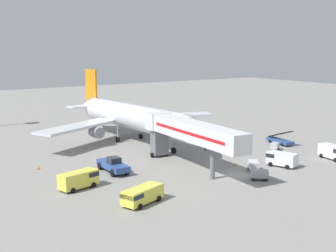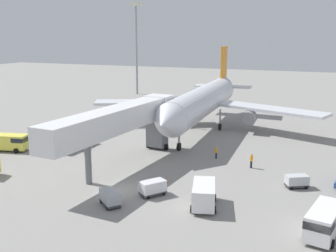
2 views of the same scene
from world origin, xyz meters
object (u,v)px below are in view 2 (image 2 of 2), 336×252
(service_van_mid_center, at_px, (10,142))
(jet_bridge, at_px, (122,120))
(apron_light_mast, at_px, (136,30))
(pushback_tug, at_px, (73,141))
(baggage_cart_mid_right, at_px, (110,198))
(baggage_cart_far_left, at_px, (153,187))
(service_van_rear_left, at_px, (204,193))
(baggage_cart_outer_right, at_px, (297,181))
(service_van_far_right, at_px, (324,221))
(safety_cone_bravo, at_px, (166,180))
(ground_crew_worker_foreground, at_px, (216,152))
(airplane_at_gate, at_px, (204,101))
(ground_crew_worker_midground, at_px, (251,160))
(safety_cone_charlie, at_px, (58,129))

(service_van_mid_center, bearing_deg, jet_bridge, 0.74)
(apron_light_mast, bearing_deg, pushback_tug, -72.32)
(baggage_cart_mid_right, distance_m, baggage_cart_far_left, 4.56)
(jet_bridge, height_order, baggage_cart_mid_right, jet_bridge)
(service_van_rear_left, relative_size, baggage_cart_outer_right, 1.92)
(service_van_far_right, distance_m, baggage_cart_mid_right, 18.43)
(safety_cone_bravo, height_order, apron_light_mast, apron_light_mast)
(baggage_cart_far_left, xyz_separation_m, safety_cone_bravo, (-0.16, 3.75, -0.57))
(baggage_cart_far_left, bearing_deg, safety_cone_bravo, 92.48)
(service_van_far_right, xyz_separation_m, service_van_mid_center, (-40.34, 9.10, -0.03))
(service_van_mid_center, relative_size, ground_crew_worker_foreground, 3.46)
(service_van_far_right, relative_size, service_van_mid_center, 0.97)
(airplane_at_gate, xyz_separation_m, ground_crew_worker_midground, (11.41, -16.82, -3.94))
(service_van_far_right, distance_m, safety_cone_bravo, 17.10)
(jet_bridge, relative_size, apron_light_mast, 1.01)
(service_van_far_right, bearing_deg, baggage_cart_outer_right, 106.50)
(pushback_tug, bearing_deg, airplane_at_gate, 53.57)
(apron_light_mast, bearing_deg, service_van_far_right, -52.56)
(baggage_cart_far_left, xyz_separation_m, safety_cone_charlie, (-25.93, 18.85, -0.55))
(baggage_cart_outer_right, relative_size, ground_crew_worker_midground, 1.44)
(baggage_cart_far_left, relative_size, safety_cone_charlie, 5.08)
(baggage_cart_mid_right, bearing_deg, safety_cone_bravo, 71.90)
(service_van_far_right, distance_m, ground_crew_worker_midground, 16.88)
(safety_cone_bravo, bearing_deg, jet_bridge, 155.49)
(baggage_cart_outer_right, xyz_separation_m, safety_cone_charlie, (-38.72, 11.21, -0.47))
(ground_crew_worker_foreground, bearing_deg, pushback_tug, -171.27)
(ground_crew_worker_midground, xyz_separation_m, safety_cone_charlie, (-33.11, 6.71, -0.66))
(ground_crew_worker_foreground, bearing_deg, service_van_far_right, -50.91)
(airplane_at_gate, height_order, apron_light_mast, apron_light_mast)
(ground_crew_worker_foreground, bearing_deg, service_van_mid_center, -164.46)
(service_van_far_right, distance_m, baggage_cart_outer_right, 10.47)
(baggage_cart_far_left, distance_m, safety_cone_charlie, 32.06)
(safety_cone_charlie, bearing_deg, ground_crew_worker_foreground, -9.39)
(safety_cone_charlie, bearing_deg, ground_crew_worker_midground, -11.46)
(service_van_mid_center, distance_m, apron_light_mast, 58.15)
(airplane_at_gate, relative_size, pushback_tug, 5.76)
(airplane_at_gate, bearing_deg, baggage_cart_mid_right, -87.16)
(airplane_at_gate, xyz_separation_m, baggage_cart_mid_right, (1.62, -32.69, -4.09))
(baggage_cart_mid_right, relative_size, safety_cone_charlie, 4.83)
(pushback_tug, xyz_separation_m, ground_crew_worker_midground, (24.55, 0.98, -0.13))
(service_van_far_right, xyz_separation_m, ground_crew_worker_foreground, (-13.46, 16.57, -0.46))
(service_van_far_right, relative_size, baggage_cart_mid_right, 2.03)
(service_van_rear_left, xyz_separation_m, safety_cone_bravo, (-5.55, 4.22, -0.98))
(airplane_at_gate, xyz_separation_m, jet_bridge, (-2.90, -22.03, 0.74))
(pushback_tug, xyz_separation_m, safety_cone_bravo, (17.21, -7.40, -0.81))
(pushback_tug, distance_m, service_van_mid_center, 8.47)
(service_van_far_right, bearing_deg, baggage_cart_far_left, 171.37)
(service_van_far_right, height_order, service_van_mid_center, service_van_far_right)
(jet_bridge, height_order, safety_cone_charlie, jet_bridge)
(service_van_far_right, bearing_deg, baggage_cart_mid_right, -175.81)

